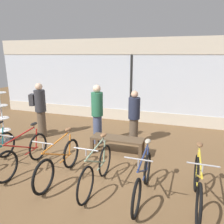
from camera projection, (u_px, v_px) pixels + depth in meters
name	position (u px, v px, depth m)	size (l,w,h in m)	color
ground_plane	(87.00, 171.00, 5.02)	(24.00, 24.00, 0.00)	brown
shop_back_wall	(131.00, 80.00, 8.41)	(12.00, 0.08, 3.20)	beige
bicycle_left	(24.00, 154.00, 5.02)	(0.46, 1.76, 1.03)	black
bicycle_center_left	(59.00, 162.00, 4.64)	(0.46, 1.76, 1.03)	black
bicycle_center_right	(97.00, 169.00, 4.33)	(0.46, 1.68, 1.03)	black
bicycle_right	(143.00, 179.00, 4.03)	(0.46, 1.68, 1.01)	black
bicycle_far_right	(198.00, 185.00, 3.80)	(0.46, 1.75, 1.04)	black
accessory_rack	(3.00, 120.00, 6.61)	(0.48, 0.48, 1.61)	#333333
display_bench	(117.00, 141.00, 5.81)	(1.40, 0.44, 0.46)	brown
customer_near_rack	(134.00, 116.00, 6.38)	(0.43, 0.55, 1.61)	brown
customer_by_window	(40.00, 108.00, 6.89)	(0.55, 0.43, 1.75)	brown
customer_mid_floor	(97.00, 113.00, 6.40)	(0.48, 0.48, 1.77)	#424C6B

